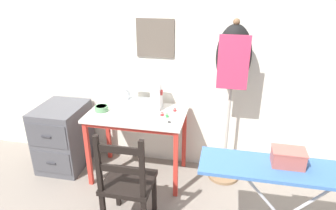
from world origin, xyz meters
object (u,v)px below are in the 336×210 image
Objects in this scene: storage_box at (288,157)px; ironing_board at (290,174)px; dress_form at (233,67)px; thread_spool_far_edge at (175,110)px; scissors at (173,122)px; wooden_chair at (127,183)px; thread_spool_near_machine at (162,114)px; thread_spool_mid_table at (167,116)px; filing_cabinet at (63,136)px; fabric_bowl at (102,108)px; sewing_machine at (145,96)px.

ironing_board is at bearing -57.98° from storage_box.
dress_form is 1.04m from storage_box.
thread_spool_far_edge is at bearing 136.15° from storage_box.
dress_form reaches higher than scissors.
dress_form is (0.76, 0.82, 0.78)m from wooden_chair.
thread_spool_near_machine is 0.74m from wooden_chair.
ironing_board reaches higher than thread_spool_near_machine.
wooden_chair is at bearing 173.78° from ironing_board.
thread_spool_mid_table is at bearing -107.38° from thread_spool_far_edge.
filing_cabinet is 1.93m from dress_form.
thread_spool_mid_table is at bearing 72.94° from wooden_chair.
thread_spool_far_edge reaches higher than filing_cabinet.
ironing_board is at bearing -25.26° from fabric_bowl.
thread_spool_mid_table is at bearing -3.47° from filing_cabinet.
ironing_board is at bearing -37.15° from thread_spool_near_machine.
filing_cabinet is 2.33m from ironing_board.
wooden_chair reaches higher than thread_spool_far_edge.
fabric_bowl reaches higher than thread_spool_mid_table.
sewing_machine reaches higher than fabric_bowl.
thread_spool_far_edge is 1.30m from ironing_board.
thread_spool_mid_table is 1.23m from ironing_board.
ironing_board is (1.17, -0.13, 0.35)m from wooden_chair.
thread_spool_far_edge is at bearing 3.67° from filing_cabinet.
sewing_machine is 1.52m from storage_box.
dress_form is (0.83, 0.01, 0.34)m from sewing_machine.
sewing_machine is at bearing 140.88° from scissors.
scissors is (0.33, -0.27, -0.12)m from sewing_machine.
dress_form is (1.23, 0.18, 0.44)m from fabric_bowl.
sewing_machine is 0.24× the size of dress_form.
filing_cabinet is 3.31× the size of storage_box.
filing_cabinet is at bearing -176.33° from thread_spool_far_edge.
storage_box reaches higher than filing_cabinet.
thread_spool_mid_table is 0.16m from thread_spool_far_edge.
sewing_machine reaches higher than wooden_chair.
fabric_bowl is 1.81m from ironing_board.
sewing_machine is 0.55× the size of filing_cabinet.
fabric_bowl is 0.11× the size of ironing_board.
scissors is at bearing 144.17° from storage_box.
thread_spool_mid_table is 0.02× the size of dress_form.
sewing_machine is at bearing -179.62° from dress_form.
ironing_board is (0.41, -0.95, -0.43)m from dress_form.
filing_cabinet is at bearing 158.84° from ironing_board.
thread_spool_far_edge is 1.27m from filing_cabinet.
wooden_chair is at bearing -54.01° from fabric_bowl.
dress_form is at bearing 4.79° from thread_spool_far_edge.
thread_spool_near_machine is (-0.12, 0.11, 0.02)m from scissors.
wooden_chair is 1.23m from ironing_board.
thread_spool_near_machine is 0.06m from thread_spool_mid_table.
fabric_bowl is 0.61m from thread_spool_near_machine.
fabric_bowl is 0.74m from scissors.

